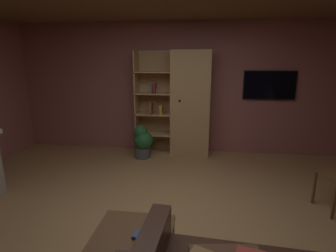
{
  "coord_description": "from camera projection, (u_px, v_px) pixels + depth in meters",
  "views": [
    {
      "loc": [
        0.38,
        -2.56,
        1.78
      ],
      "look_at": [
        0.0,
        0.4,
        1.05
      ],
      "focal_mm": 28.34,
      "sensor_mm": 36.0,
      "label": 1
    }
  ],
  "objects": [
    {
      "name": "bookshelf_cabinet",
      "position": [
        185.0,
        105.0,
        5.01
      ],
      "size": [
        1.4,
        0.41,
        1.98
      ],
      "color": "tan",
      "rests_on": "ground"
    },
    {
      "name": "potted_floor_plant",
      "position": [
        143.0,
        141.0,
        4.97
      ],
      "size": [
        0.36,
        0.35,
        0.63
      ],
      "color": "#4C4C51",
      "rests_on": "ground"
    },
    {
      "name": "wall_back",
      "position": [
        183.0,
        89.0,
        5.21
      ],
      "size": [
        6.69,
        0.06,
        2.52
      ],
      "primitive_type": "cube",
      "color": "#9E5B56",
      "rests_on": "ground"
    },
    {
      "name": "floor",
      "position": [
        163.0,
        227.0,
        2.94
      ],
      "size": [
        6.57,
        5.29,
        0.02
      ],
      "primitive_type": "cube",
      "color": "#A37A4C",
      "rests_on": "ground"
    },
    {
      "name": "wall_mounted_tv",
      "position": [
        269.0,
        85.0,
        4.93
      ],
      "size": [
        0.95,
        0.06,
        0.53
      ],
      "color": "black"
    },
    {
      "name": "coffee_table",
      "position": [
        132.0,
        245.0,
        2.14
      ],
      "size": [
        0.64,
        0.7,
        0.41
      ],
      "color": "brown",
      "rests_on": "ground"
    },
    {
      "name": "table_book_0",
      "position": [
        140.0,
        235.0,
        2.12
      ],
      "size": [
        0.12,
        0.12,
        0.03
      ],
      "primitive_type": "cube",
      "rotation": [
        0.0,
        0.0,
        -0.22
      ],
      "color": "#2D4C8C",
      "rests_on": "coffee_table"
    },
    {
      "name": "window_pane_back",
      "position": [
        170.0,
        82.0,
        5.18
      ],
      "size": [
        0.7,
        0.01,
        0.73
      ],
      "primitive_type": "cube",
      "color": "white"
    }
  ]
}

